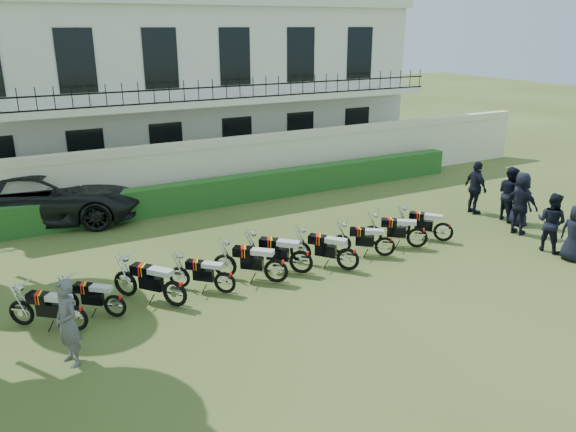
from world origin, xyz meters
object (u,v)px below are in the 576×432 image
motorcycle_0 (75,312)px  motorcycle_1 (115,300)px  officer_0 (575,233)px  officer_2 (521,207)px  motorcycle_7 (385,242)px  suv (43,197)px  motorcycle_9 (444,227)px  officer_4 (510,194)px  motorcycle_4 (276,265)px  motorcycle_6 (348,254)px  officer_5 (476,188)px  motorcycle_5 (301,256)px  motorcycle_8 (418,233)px  officer_1 (551,222)px  motorcycle_3 (225,277)px  inspector (67,323)px  motorcycle_2 (175,287)px  officer_3 (521,199)px

motorcycle_0 → motorcycle_1: 0.91m
motorcycle_0 → officer_0: (12.88, -2.49, 0.34)m
officer_0 → officer_2: bearing=-20.7°
motorcycle_7 → suv: 11.32m
motorcycle_9 → officer_4: bearing=-31.6°
motorcycle_4 → motorcycle_6: size_ratio=0.97×
motorcycle_0 → motorcycle_4: size_ratio=0.97×
officer_5 → motorcycle_5: bearing=110.9°
motorcycle_4 → motorcycle_8: (4.76, 0.16, -0.02)m
officer_2 → officer_4: bearing=-47.6°
motorcycle_7 → suv: suv is taller
officer_0 → officer_1: size_ratio=0.92×
motorcycle_3 → motorcycle_7: 4.90m
inspector → officer_4: 14.45m
motorcycle_2 → officer_1: officer_1 is taller
motorcycle_3 → officer_4: bearing=-43.4°
officer_5 → officer_2: bearing=-178.7°
inspector → officer_3: same height
officer_3 → suv: bearing=70.2°
motorcycle_1 → inspector: inspector is taller
officer_2 → officer_4: officer_4 is taller
motorcycle_7 → officer_4: (5.64, 0.62, 0.47)m
suv → motorcycle_3: bearing=-140.6°
motorcycle_2 → motorcycle_7: 6.18m
officer_0 → officer_1: bearing=-13.5°
motorcycle_1 → officer_2: 12.40m
motorcycle_0 → officer_2: bearing=-52.6°
motorcycle_9 → inspector: bearing=147.1°
motorcycle_8 → officer_1: officer_1 is taller
officer_0 → motorcycle_4: bearing=61.3°
motorcycle_8 → officer_4: officer_4 is taller
motorcycle_0 → motorcycle_7: bearing=-49.9°
officer_0 → officer_5: officer_5 is taller
motorcycle_6 → motorcycle_7: motorcycle_6 is taller
officer_0 → officer_2: (0.37, 2.15, 0.10)m
motorcycle_5 → motorcycle_8: size_ratio=0.97×
motorcycle_6 → officer_4: 7.20m
motorcycle_6 → inspector: bearing=149.2°
motorcycle_5 → officer_2: 7.57m
officer_3 → officer_1: bearing=161.4°
motorcycle_0 → motorcycle_8: bearing=-49.7°
motorcycle_9 → officer_4: 3.44m
motorcycle_0 → motorcycle_2: 2.22m
motorcycle_1 → officer_1: 12.20m
officer_0 → officer_4: bearing=-30.4°
motorcycle_3 → motorcycle_6: bearing=-51.7°
motorcycle_3 → inspector: bearing=152.9°
motorcycle_2 → inspector: size_ratio=0.93×
motorcycle_4 → motorcycle_7: size_ratio=1.04×
motorcycle_3 → officer_1: bearing=-58.0°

